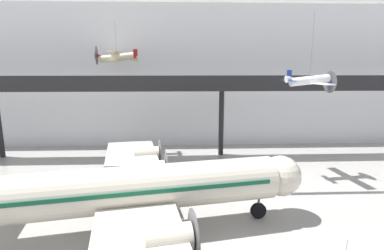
% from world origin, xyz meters
% --- Properties ---
extents(hangar_back_wall, '(140.00, 3.00, 22.44)m').
position_xyz_m(hangar_back_wall, '(0.00, 30.55, 11.22)').
color(hangar_back_wall, silver).
rests_on(hangar_back_wall, ground).
extents(mezzanine_walkway, '(110.00, 3.20, 11.18)m').
position_xyz_m(mezzanine_walkway, '(0.00, 22.75, 9.48)').
color(mezzanine_walkway, black).
rests_on(mezzanine_walkway, ground).
extents(airliner_silver_main, '(29.09, 33.43, 9.99)m').
position_xyz_m(airliner_silver_main, '(-9.99, 3.78, 3.50)').
color(airliner_silver_main, beige).
rests_on(airliner_silver_main, ground).
extents(suspended_plane_cream_biplane, '(5.86, 7.16, 5.65)m').
position_xyz_m(suspended_plane_cream_biplane, '(-14.42, 25.56, 13.52)').
color(suspended_plane_cream_biplane, beige).
extents(suspended_plane_white_twin, '(5.60, 6.82, 8.65)m').
position_xyz_m(suspended_plane_white_twin, '(8.42, 15.39, 10.83)').
color(suspended_plane_white_twin, silver).
extents(stanchion_barrier, '(0.36, 0.36, 1.08)m').
position_xyz_m(stanchion_barrier, '(5.41, 0.72, 0.33)').
color(stanchion_barrier, '#B2B5BA').
rests_on(stanchion_barrier, ground).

